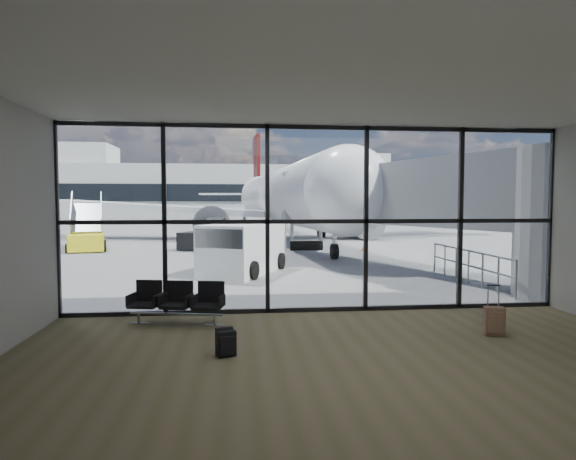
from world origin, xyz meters
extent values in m
plane|color=slate|center=(0.00, 40.00, 0.00)|extent=(220.00, 220.00, 0.00)
cube|color=brown|center=(0.00, -4.00, 0.01)|extent=(12.00, 8.00, 0.01)
cube|color=silver|center=(0.00, -4.00, 4.50)|extent=(12.00, 8.00, 0.02)
cube|color=#B7B7B2|center=(0.00, -8.00, 2.25)|extent=(12.00, 0.02, 4.50)
cube|color=white|center=(0.00, 0.00, 2.25)|extent=(12.00, 0.04, 4.50)
cube|color=black|center=(0.00, 0.00, 0.06)|extent=(12.00, 0.12, 0.10)
cube|color=black|center=(0.00, 0.00, 2.20)|extent=(12.00, 0.12, 0.10)
cube|color=black|center=(0.00, 0.00, 4.44)|extent=(12.00, 0.12, 0.10)
cube|color=black|center=(-6.00, 0.00, 2.25)|extent=(0.10, 0.12, 4.50)
cube|color=black|center=(-3.60, 0.00, 2.25)|extent=(0.10, 0.12, 4.50)
cube|color=black|center=(-1.20, 0.00, 2.25)|extent=(0.10, 0.12, 4.50)
cube|color=black|center=(1.20, 0.00, 2.25)|extent=(0.10, 0.12, 4.50)
cube|color=black|center=(3.60, 0.00, 2.25)|extent=(0.10, 0.12, 4.50)
cube|color=black|center=(6.00, 0.00, 2.25)|extent=(0.10, 0.12, 4.50)
cylinder|color=#989A9D|center=(7.20, 1.00, 2.10)|extent=(2.80, 2.80, 4.20)
cube|color=#989A9D|center=(4.55, 8.00, 3.00)|extent=(7.45, 14.81, 2.40)
cube|color=#989A9D|center=(1.90, 15.00, 3.00)|extent=(2.60, 2.20, 2.60)
cylinder|color=gray|center=(1.10, 15.00, 0.90)|extent=(0.20, 0.20, 1.80)
cylinder|color=gray|center=(2.70, 15.00, 0.90)|extent=(0.20, 0.20, 1.80)
cylinder|color=black|center=(1.90, 15.00, 0.25)|extent=(1.80, 0.56, 0.56)
cylinder|color=gray|center=(5.60, 0.80, 0.55)|extent=(0.06, 0.06, 1.10)
cylinder|color=gray|center=(5.60, 1.70, 0.55)|extent=(0.06, 0.06, 1.10)
cylinder|color=gray|center=(5.60, 2.60, 0.55)|extent=(0.06, 0.06, 1.10)
cylinder|color=gray|center=(5.60, 3.50, 0.55)|extent=(0.06, 0.06, 1.10)
cylinder|color=gray|center=(5.60, 4.40, 0.55)|extent=(0.06, 0.06, 1.10)
cylinder|color=gray|center=(5.60, 5.30, 0.55)|extent=(0.06, 0.06, 1.10)
cylinder|color=gray|center=(5.60, 6.20, 0.55)|extent=(0.06, 0.06, 1.10)
cylinder|color=gray|center=(5.60, 3.50, 1.08)|extent=(0.06, 5.40, 0.06)
cylinder|color=gray|center=(5.60, 3.50, 0.60)|extent=(0.06, 5.40, 0.06)
cube|color=silver|center=(0.00, 62.00, 4.00)|extent=(80.00, 12.00, 8.00)
cube|color=black|center=(0.00, 55.90, 4.00)|extent=(80.00, 0.20, 2.40)
cube|color=silver|center=(-25.00, 62.00, 9.50)|extent=(10.00, 8.00, 3.00)
cube|color=silver|center=(18.00, 62.00, 9.00)|extent=(6.00, 6.00, 2.00)
cylinder|color=#382619|center=(-39.00, 72.00, 1.53)|extent=(0.50, 0.50, 3.06)
sphere|color=black|center=(-39.00, 72.00, 5.27)|extent=(5.61, 5.61, 5.61)
cylinder|color=#382619|center=(-33.00, 72.00, 1.71)|extent=(0.50, 0.50, 3.42)
sphere|color=black|center=(-33.00, 72.00, 5.89)|extent=(6.27, 6.27, 6.27)
cylinder|color=#382619|center=(-27.00, 72.00, 1.35)|extent=(0.50, 0.50, 2.70)
sphere|color=black|center=(-27.00, 72.00, 4.65)|extent=(4.95, 4.95, 4.95)
cylinder|color=#382619|center=(-21.00, 72.00, 1.53)|extent=(0.50, 0.50, 3.06)
sphere|color=black|center=(-21.00, 72.00, 5.27)|extent=(5.61, 5.61, 5.61)
cylinder|color=#382619|center=(-15.00, 72.00, 1.71)|extent=(0.50, 0.50, 3.42)
sphere|color=black|center=(-15.00, 72.00, 5.89)|extent=(6.27, 6.27, 6.27)
cube|color=gray|center=(-3.25, -0.90, 0.24)|extent=(2.05, 0.52, 0.04)
cube|color=black|center=(-3.94, -0.75, 0.42)|extent=(0.69, 0.66, 0.08)
cube|color=black|center=(-3.88, -0.49, 0.66)|extent=(0.59, 0.19, 0.52)
cube|color=black|center=(-3.25, -0.90, 0.42)|extent=(0.69, 0.66, 0.08)
cube|color=black|center=(-3.19, -0.64, 0.66)|extent=(0.59, 0.19, 0.52)
cube|color=black|center=(-2.55, -1.05, 0.42)|extent=(0.69, 0.66, 0.08)
cube|color=black|center=(-2.49, -0.79, 0.66)|extent=(0.59, 0.19, 0.52)
cylinder|color=gray|center=(-4.08, -0.72, 0.12)|extent=(0.06, 0.06, 0.24)
cylinder|color=gray|center=(-2.41, -1.08, 0.12)|extent=(0.06, 0.06, 0.24)
cube|color=black|center=(-2.12, -3.19, 0.22)|extent=(0.37, 0.29, 0.45)
cube|color=black|center=(-2.08, -3.31, 0.22)|extent=(0.27, 0.14, 0.30)
cylinder|color=black|center=(-2.15, -3.09, 0.45)|extent=(0.32, 0.17, 0.08)
cube|color=brown|center=(3.16, -2.47, 0.30)|extent=(0.42, 0.31, 0.56)
cube|color=brown|center=(3.13, -2.59, 0.30)|extent=(0.31, 0.11, 0.41)
cylinder|color=gray|center=(3.09, -2.34, 0.77)|extent=(0.02, 0.02, 0.46)
cylinder|color=gray|center=(3.29, -2.39, 0.77)|extent=(0.02, 0.02, 0.46)
cube|color=black|center=(3.19, -2.37, 1.00)|extent=(0.25, 0.09, 0.02)
cylinder|color=black|center=(3.09, -2.34, 0.03)|extent=(0.05, 0.07, 0.06)
cylinder|color=black|center=(3.29, -2.39, 0.03)|extent=(0.05, 0.07, 0.06)
cylinder|color=white|center=(1.60, 24.23, 3.15)|extent=(6.17, 31.74, 3.89)
sphere|color=white|center=(2.74, 8.50, 3.15)|extent=(3.89, 3.89, 3.89)
cone|color=white|center=(0.26, 42.58, 3.47)|extent=(4.34, 6.57, 3.89)
cube|color=black|center=(2.69, 9.13, 3.68)|extent=(2.40, 1.43, 0.53)
cube|color=white|center=(-7.39, 24.63, 2.26)|extent=(16.17, 7.24, 1.25)
cylinder|color=black|center=(-3.78, 22.78, 1.21)|extent=(2.46, 3.73, 2.21)
cube|color=white|center=(-3.06, 41.81, 3.57)|extent=(5.99, 2.66, 0.19)
cube|color=white|center=(10.43, 25.93, 2.26)|extent=(15.95, 9.26, 1.25)
cylinder|color=black|center=(7.12, 23.58, 1.21)|extent=(2.46, 3.73, 2.21)
cube|color=white|center=(3.65, 42.30, 3.57)|extent=(6.08, 3.43, 0.19)
cube|color=#570E0C|center=(0.26, 42.58, 6.94)|extent=(0.60, 4.01, 6.31)
cylinder|color=gray|center=(2.59, 10.60, 0.74)|extent=(0.21, 0.21, 1.47)
cylinder|color=black|center=(2.59, 10.60, 0.37)|extent=(0.32, 0.75, 0.74)
cylinder|color=black|center=(-1.38, 24.54, 0.47)|extent=(0.55, 1.04, 1.01)
cylinder|color=black|center=(4.49, 24.97, 0.47)|extent=(0.55, 1.04, 1.01)
cube|color=white|center=(-1.66, 6.69, 0.93)|extent=(3.48, 4.68, 1.86)
cube|color=black|center=(-2.32, 5.25, 1.45)|extent=(2.08, 1.75, 0.65)
cylinder|color=black|center=(-3.09, 5.81, 0.33)|extent=(0.48, 0.69, 0.65)
cylinder|color=black|center=(-1.39, 5.03, 0.33)|extent=(0.48, 0.69, 0.65)
cylinder|color=black|center=(-1.92, 8.35, 0.33)|extent=(0.48, 0.69, 0.65)
cylinder|color=black|center=(-0.23, 7.57, 0.33)|extent=(0.48, 0.69, 0.65)
cube|color=black|center=(-4.06, 16.20, 0.53)|extent=(2.33, 3.18, 0.96)
cube|color=black|center=(-3.63, 17.27, 1.25)|extent=(1.97, 2.65, 0.99)
cylinder|color=black|center=(-5.05, 15.57, 0.24)|extent=(0.36, 0.52, 0.48)
cylinder|color=black|center=(-3.80, 15.06, 0.24)|extent=(0.36, 0.52, 0.48)
cylinder|color=black|center=(-4.32, 17.35, 0.24)|extent=(0.36, 0.52, 0.48)
cylinder|color=black|center=(-3.08, 16.84, 0.24)|extent=(0.36, 0.52, 0.48)
cube|color=yellow|center=(-10.21, 16.07, 0.50)|extent=(2.52, 3.47, 0.89)
cube|color=gray|center=(-10.44, 16.93, 1.78)|extent=(2.16, 2.84, 1.65)
cylinder|color=black|center=(-10.78, 14.76, 0.25)|extent=(0.34, 0.53, 0.49)
cylinder|color=black|center=(-9.06, 15.22, 0.25)|extent=(0.34, 0.53, 0.49)
cylinder|color=black|center=(-11.35, 16.92, 0.25)|extent=(0.34, 0.53, 0.49)
cylinder|color=black|center=(-9.63, 17.37, 0.25)|extent=(0.34, 0.53, 0.49)
cube|color=#F75E0D|center=(-1.78, 9.71, 0.02)|extent=(0.45, 0.45, 0.03)
cone|color=#F75E0D|center=(-1.78, 9.71, 0.32)|extent=(0.43, 0.43, 0.64)
cube|color=orange|center=(5.00, 14.25, 0.01)|extent=(0.37, 0.37, 0.03)
cone|color=orange|center=(5.00, 14.25, 0.27)|extent=(0.35, 0.35, 0.53)
camera|label=1|loc=(-1.91, -11.42, 2.66)|focal=30.00mm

